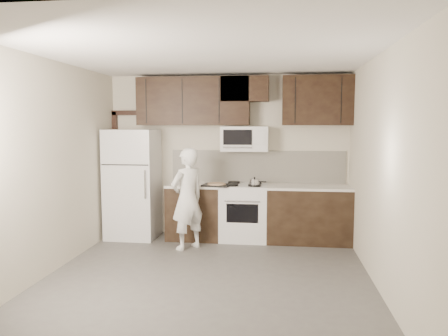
% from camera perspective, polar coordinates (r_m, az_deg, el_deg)
% --- Properties ---
extents(floor, '(4.50, 4.50, 0.00)m').
position_cam_1_polar(floor, '(5.46, -2.36, -14.49)').
color(floor, '#4E4B49').
rests_on(floor, ground).
extents(back_wall, '(4.00, 0.00, 4.00)m').
position_cam_1_polar(back_wall, '(7.37, 0.51, 1.57)').
color(back_wall, beige).
rests_on(back_wall, ground).
extents(ceiling, '(4.50, 4.50, 0.00)m').
position_cam_1_polar(ceiling, '(5.19, -2.49, 14.74)').
color(ceiling, white).
rests_on(ceiling, back_wall).
extents(counter_run, '(2.95, 0.64, 0.91)m').
position_cam_1_polar(counter_run, '(7.14, 5.04, -5.84)').
color(counter_run, black).
rests_on(counter_run, floor).
extents(stove, '(0.76, 0.66, 0.94)m').
position_cam_1_polar(stove, '(7.16, 2.60, -5.76)').
color(stove, silver).
rests_on(stove, floor).
extents(backsplash, '(2.90, 0.02, 0.54)m').
position_cam_1_polar(backsplash, '(7.33, 4.38, 0.19)').
color(backsplash, silver).
rests_on(backsplash, counter_run).
extents(upper_cabinets, '(3.48, 0.35, 0.78)m').
position_cam_1_polar(upper_cabinets, '(7.17, 2.02, 8.90)').
color(upper_cabinets, black).
rests_on(upper_cabinets, back_wall).
extents(microwave, '(0.76, 0.42, 0.40)m').
position_cam_1_polar(microwave, '(7.13, 2.72, 3.83)').
color(microwave, silver).
rests_on(microwave, upper_cabinets).
extents(refrigerator, '(0.80, 0.76, 1.80)m').
position_cam_1_polar(refrigerator, '(7.41, -11.82, -2.03)').
color(refrigerator, silver).
rests_on(refrigerator, floor).
extents(door_trim, '(0.50, 0.08, 2.12)m').
position_cam_1_polar(door_trim, '(7.80, -13.67, 0.88)').
color(door_trim, black).
rests_on(door_trim, floor).
extents(saucepan, '(0.26, 0.15, 0.15)m').
position_cam_1_polar(saucepan, '(6.91, 4.03, -1.90)').
color(saucepan, silver).
rests_on(saucepan, stove).
extents(baking_tray, '(0.47, 0.38, 0.02)m').
position_cam_1_polar(baking_tray, '(6.95, -0.99, -2.25)').
color(baking_tray, black).
rests_on(baking_tray, counter_run).
extents(pizza, '(0.33, 0.33, 0.02)m').
position_cam_1_polar(pizza, '(6.94, -0.99, -2.07)').
color(pizza, tan).
rests_on(pizza, baking_tray).
extents(person, '(0.65, 0.66, 1.54)m').
position_cam_1_polar(person, '(6.61, -4.81, -4.02)').
color(person, white).
rests_on(person, floor).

